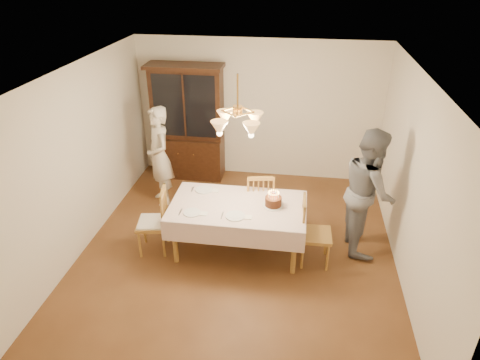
% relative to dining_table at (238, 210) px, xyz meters
% --- Properties ---
extents(ground, '(5.00, 5.00, 0.00)m').
position_rel_dining_table_xyz_m(ground, '(0.00, 0.00, -0.68)').
color(ground, '#583319').
rests_on(ground, ground).
extents(room_shell, '(5.00, 5.00, 5.00)m').
position_rel_dining_table_xyz_m(room_shell, '(0.00, 0.00, 0.90)').
color(room_shell, white).
rests_on(room_shell, ground).
extents(dining_table, '(1.90, 1.10, 0.76)m').
position_rel_dining_table_xyz_m(dining_table, '(0.00, 0.00, 0.00)').
color(dining_table, olive).
rests_on(dining_table, ground).
extents(china_hutch, '(1.38, 0.54, 2.16)m').
position_rel_dining_table_xyz_m(china_hutch, '(-1.29, 2.25, 0.36)').
color(china_hutch, black).
rests_on(china_hutch, ground).
extents(chair_far_side, '(0.51, 0.49, 1.00)m').
position_rel_dining_table_xyz_m(chair_far_side, '(0.25, 0.61, -0.24)').
color(chair_far_side, olive).
rests_on(chair_far_side, ground).
extents(chair_left_end, '(0.48, 0.50, 1.00)m').
position_rel_dining_table_xyz_m(chair_left_end, '(-1.20, -0.19, -0.23)').
color(chair_left_end, olive).
rests_on(chair_left_end, ground).
extents(chair_right_end, '(0.43, 0.45, 1.00)m').
position_rel_dining_table_xyz_m(chair_right_end, '(1.09, -0.12, -0.24)').
color(chair_right_end, olive).
rests_on(chair_right_end, ground).
extents(elderly_woman, '(0.70, 0.75, 1.72)m').
position_rel_dining_table_xyz_m(elderly_woman, '(-1.51, 1.18, 0.18)').
color(elderly_woman, beige).
rests_on(elderly_woman, ground).
extents(adult_in_grey, '(0.78, 0.96, 1.85)m').
position_rel_dining_table_xyz_m(adult_in_grey, '(1.80, 0.37, 0.24)').
color(adult_in_grey, slate).
rests_on(adult_in_grey, ground).
extents(birthday_cake, '(0.30, 0.30, 0.22)m').
position_rel_dining_table_xyz_m(birthday_cake, '(0.49, 0.05, 0.14)').
color(birthday_cake, white).
rests_on(birthday_cake, dining_table).
extents(place_setting_near_left, '(0.38, 0.24, 0.02)m').
position_rel_dining_table_xyz_m(place_setting_near_left, '(-0.57, -0.30, 0.08)').
color(place_setting_near_left, white).
rests_on(place_setting_near_left, dining_table).
extents(place_setting_near_right, '(0.41, 0.26, 0.02)m').
position_rel_dining_table_xyz_m(place_setting_near_right, '(0.02, -0.30, 0.08)').
color(place_setting_near_right, white).
rests_on(place_setting_near_right, dining_table).
extents(place_setting_far_left, '(0.41, 0.26, 0.02)m').
position_rel_dining_table_xyz_m(place_setting_far_left, '(-0.55, 0.34, 0.08)').
color(place_setting_far_left, white).
rests_on(place_setting_far_left, dining_table).
extents(chandelier, '(0.62, 0.62, 0.73)m').
position_rel_dining_table_xyz_m(chandelier, '(-0.00, -0.00, 1.29)').
color(chandelier, '#BF8C3F').
rests_on(chandelier, ground).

